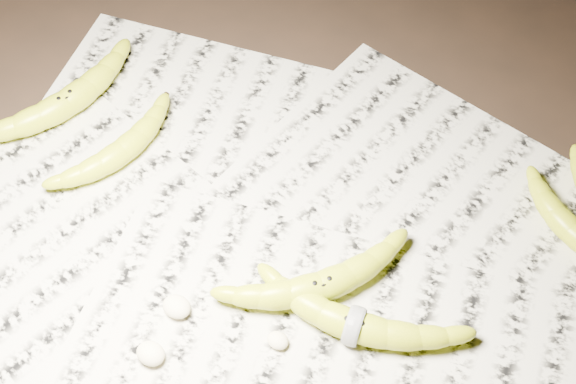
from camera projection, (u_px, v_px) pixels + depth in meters
The scene contains 11 objects.
ground at pixel (267, 228), 0.98m from camera, with size 3.00×3.00×0.00m, color black.
newspaper_patch at pixel (262, 256), 0.96m from camera, with size 0.90×0.70×0.01m, color beige.
banana_left_a at pixel (66, 101), 1.07m from camera, with size 0.22×0.06×0.04m, color #C8CE19, non-canonical shape.
banana_left_b at pixel (121, 150), 1.02m from camera, with size 0.17×0.05×0.03m, color #C8CE19, non-canonical shape.
banana_center at pixel (321, 285), 0.91m from camera, with size 0.21×0.06×0.04m, color #C8CE19, non-canonical shape.
banana_taped at pixel (354, 324), 0.88m from camera, with size 0.22×0.06×0.04m, color #C8CE19, non-canonical shape.
banana_upper_a at pixel (572, 230), 0.95m from camera, with size 0.17×0.05×0.03m, color #C8CE19, non-canonical shape.
measuring_tape at pixel (354, 324), 0.88m from camera, with size 0.05×0.05×0.00m, color white.
flesh_chunk_a at pixel (176, 305), 0.90m from camera, with size 0.03×0.03×0.02m, color beige.
flesh_chunk_b at pixel (150, 352), 0.87m from camera, with size 0.03×0.03×0.02m, color beige.
flesh_chunk_c at pixel (278, 339), 0.88m from camera, with size 0.03×0.02×0.01m, color beige.
Camera 1 is at (0.31, -0.42, 0.83)m, focal length 50.00 mm.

